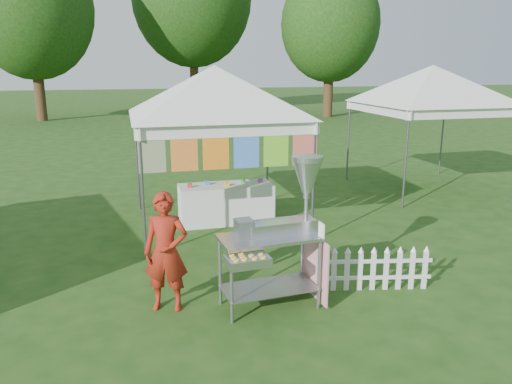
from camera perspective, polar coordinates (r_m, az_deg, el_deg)
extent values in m
plane|color=#1D4413|center=(6.61, 1.17, -12.76)|extent=(120.00, 120.00, 0.00)
cylinder|color=#59595E|center=(7.98, -12.81, -0.23)|extent=(0.04, 0.04, 2.10)
cylinder|color=#59595E|center=(8.54, 6.57, 0.99)|extent=(0.04, 0.04, 2.10)
cylinder|color=#59595E|center=(10.75, -13.42, 3.47)|extent=(0.04, 0.04, 2.10)
cylinder|color=#59595E|center=(11.17, 1.32, 4.26)|extent=(0.04, 0.04, 2.10)
cube|color=white|center=(7.96, -2.87, 7.06)|extent=(3.00, 0.03, 0.22)
cube|color=white|center=(10.74, -6.04, 8.89)|extent=(3.00, 0.03, 0.22)
pyramid|color=white|center=(9.29, -4.82, 14.25)|extent=(4.24, 4.24, 0.90)
cylinder|color=#59595E|center=(7.95, -2.88, 7.63)|extent=(3.00, 0.03, 0.03)
cube|color=#EBA10C|center=(7.85, -11.84, 4.66)|extent=(0.42, 0.01, 0.70)
cube|color=red|center=(7.89, -8.21, 4.87)|extent=(0.42, 0.01, 0.70)
cube|color=orange|center=(7.96, -4.62, 5.05)|extent=(0.42, 0.01, 0.70)
cube|color=#192CC9|center=(8.06, -1.10, 5.22)|extent=(0.42, 0.01, 0.70)
cube|color=green|center=(8.19, 2.31, 5.35)|extent=(0.42, 0.01, 0.70)
cube|color=#CA1975|center=(8.35, 5.61, 5.47)|extent=(0.42, 0.01, 0.70)
cylinder|color=#59595E|center=(11.03, 16.74, 3.52)|extent=(0.04, 0.04, 2.10)
cylinder|color=#59595E|center=(13.49, 10.51, 5.78)|extent=(0.04, 0.04, 2.10)
cylinder|color=#59595E|center=(14.92, 20.50, 5.92)|extent=(0.04, 0.04, 2.10)
cube|color=white|center=(11.70, 23.10, 8.28)|extent=(3.00, 0.03, 0.22)
cube|color=white|center=(14.05, 16.02, 9.70)|extent=(3.00, 0.03, 0.22)
pyramid|color=white|center=(12.81, 19.62, 13.52)|extent=(4.24, 4.24, 0.90)
cylinder|color=#59595E|center=(11.70, 23.14, 8.67)|extent=(3.00, 0.03, 0.03)
cylinder|color=#3C2416|center=(29.99, -23.57, 11.25)|extent=(0.56, 0.56, 3.96)
ellipsoid|color=#2F5E1A|center=(30.11, -24.35, 18.59)|extent=(6.40, 6.40, 7.36)
cylinder|color=#3C2416|center=(33.97, -7.08, 13.28)|extent=(0.56, 0.56, 4.84)
cylinder|color=#3C2416|center=(30.02, 8.26, 11.85)|extent=(0.56, 0.56, 3.52)
ellipsoid|color=#2F5E1A|center=(30.07, 8.50, 18.41)|extent=(5.60, 5.60, 6.44)
cylinder|color=gray|center=(5.99, -2.80, -10.81)|extent=(0.04, 0.04, 0.93)
cylinder|color=gray|center=(6.37, 7.22, -9.29)|extent=(0.04, 0.04, 0.93)
cylinder|color=gray|center=(6.45, -4.14, -8.93)|extent=(0.04, 0.04, 0.93)
cylinder|color=gray|center=(6.81, 5.26, -7.66)|extent=(0.04, 0.04, 0.93)
cube|color=gray|center=(6.47, 1.49, -10.84)|extent=(1.22, 0.68, 0.02)
cube|color=#B7B7BC|center=(6.21, 1.53, -5.21)|extent=(1.29, 0.72, 0.04)
cube|color=#B7B7BC|center=(6.29, 2.96, -4.03)|extent=(0.90, 0.33, 0.16)
cube|color=gray|center=(6.11, -1.36, -4.19)|extent=(0.22, 0.24, 0.23)
cylinder|color=gray|center=(6.31, 5.79, -0.53)|extent=(0.06, 0.06, 0.93)
cone|color=#B7B7BC|center=(6.25, 5.85, 1.77)|extent=(0.40, 0.40, 0.41)
cylinder|color=#B7B7BC|center=(6.20, 5.90, 3.82)|extent=(0.42, 0.42, 0.06)
cube|color=#B7B7BC|center=(5.77, -0.96, -7.88)|extent=(0.52, 0.35, 0.10)
cube|color=#CE8B8F|center=(6.61, 6.68, -8.38)|extent=(0.08, 0.78, 0.84)
cube|color=white|center=(6.14, 7.50, -4.35)|extent=(0.03, 0.15, 0.19)
imported|color=maroon|center=(6.31, -10.24, -6.77)|extent=(0.64, 0.51, 1.52)
cube|color=silver|center=(6.92, 7.41, -9.03)|extent=(0.07, 0.03, 0.56)
cube|color=silver|center=(6.95, 8.89, -8.97)|extent=(0.07, 0.03, 0.56)
cube|color=silver|center=(6.98, 10.35, -8.90)|extent=(0.07, 0.03, 0.56)
cube|color=silver|center=(7.03, 11.80, -8.83)|extent=(0.07, 0.03, 0.56)
cube|color=silver|center=(7.07, 13.23, -8.76)|extent=(0.07, 0.03, 0.56)
cube|color=silver|center=(7.12, 14.64, -8.68)|extent=(0.07, 0.03, 0.56)
cube|color=silver|center=(7.18, 16.03, -8.60)|extent=(0.07, 0.03, 0.56)
cube|color=silver|center=(7.23, 17.39, -8.51)|extent=(0.07, 0.03, 0.56)
cube|color=silver|center=(7.30, 18.74, -8.42)|extent=(0.07, 0.03, 0.56)
cube|color=silver|center=(7.11, 13.18, -9.50)|extent=(1.59, 0.36, 0.05)
cube|color=silver|center=(7.02, 13.29, -7.71)|extent=(1.59, 0.36, 0.05)
cube|color=white|center=(9.77, -3.45, -1.30)|extent=(1.80, 0.70, 0.75)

